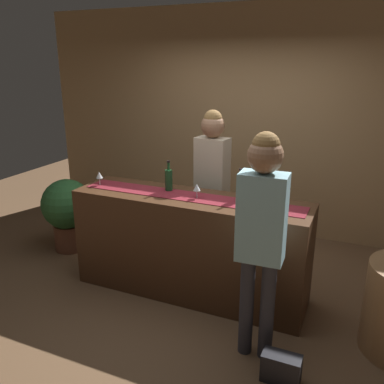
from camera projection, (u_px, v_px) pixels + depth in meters
The scene contains 13 objects.
ground_plane at pixel (190, 290), 4.14m from camera, with size 10.00×10.00×0.00m, color brown.
back_wall at pixel (249, 122), 5.34m from camera, with size 6.00×0.12×2.90m, color tan.
bar_counter at pixel (190, 245), 3.98m from camera, with size 2.28×0.60×1.00m, color #472B19.
counter_runner_cloth at pixel (190, 196), 3.82m from camera, with size 2.16×0.28×0.01m, color maroon.
wine_bottle_clear at pixel (240, 189), 3.69m from camera, with size 0.07×0.07×0.30m.
wine_bottle_green at pixel (169, 180), 3.97m from camera, with size 0.07×0.07×0.30m.
wine_glass_near_customer at pixel (197, 188), 3.74m from camera, with size 0.07×0.07×0.14m.
wine_glass_mid_counter at pixel (261, 199), 3.44m from camera, with size 0.07×0.07×0.14m.
wine_glass_far_end at pixel (99, 175), 4.14m from camera, with size 0.07×0.07×0.14m.
bartender at pixel (212, 173), 4.30m from camera, with size 0.36×0.25×1.75m.
customer_sipping at pixel (261, 224), 2.91m from camera, with size 0.35×0.25×1.77m.
potted_plant_tall at pixel (67, 210), 4.91m from camera, with size 0.60×0.60×0.88m.
handbag at pixel (281, 368), 2.94m from camera, with size 0.28×0.14×0.22m, color black.
Camera 1 is at (1.47, -3.31, 2.23)m, focal length 38.20 mm.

